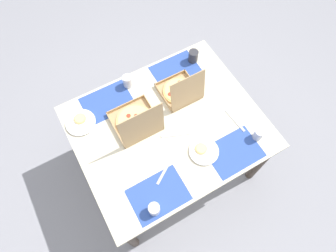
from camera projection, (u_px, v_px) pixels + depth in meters
name	position (u px, v px, depth m)	size (l,w,h in m)	color
ground_plane	(168.00, 162.00, 2.75)	(6.00, 6.00, 0.00)	gray
dining_table	(168.00, 133.00, 2.16)	(1.30, 1.09, 0.77)	#3F3328
placemat_near_left	(176.00, 70.00, 2.27)	(0.36, 0.26, 0.00)	#2D4C9E
placemat_near_right	(107.00, 102.00, 2.14)	(0.36, 0.26, 0.00)	#2D4C9E
placemat_far_left	(234.00, 152.00, 1.97)	(0.36, 0.26, 0.00)	#2D4C9E
placemat_far_right	(158.00, 195.00, 1.84)	(0.36, 0.26, 0.00)	#2D4C9E
pizza_box_edge_far	(181.00, 91.00, 2.13)	(0.27, 0.27, 0.30)	tan
pizza_box_center	(137.00, 122.00, 2.01)	(0.31, 0.31, 0.34)	tan
plate_near_left	(204.00, 151.00, 1.96)	(0.20, 0.20, 0.03)	white
plate_middle	(81.00, 122.00, 2.06)	(0.21, 0.21, 0.03)	white
cup_clear_right	(258.00, 134.00, 1.98)	(0.06, 0.06, 0.09)	silver
cup_clear_left	(193.00, 56.00, 2.27)	(0.08, 0.08, 0.10)	#333338
cup_spare	(128.00, 81.00, 2.17)	(0.07, 0.07, 0.10)	silver
cup_dark	(154.00, 209.00, 1.76)	(0.07, 0.07, 0.09)	silver
knife_by_near_right	(176.00, 135.00, 2.02)	(0.21, 0.02, 0.01)	#B7B7BC
knife_by_far_left	(235.00, 120.00, 2.07)	(0.21, 0.02, 0.01)	#B7B7BC
fork_by_near_left	(127.00, 182.00, 1.88)	(0.19, 0.02, 0.01)	#B7B7BC
knife_by_far_right	(165.00, 170.00, 1.91)	(0.21, 0.02, 0.01)	#B7B7BC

